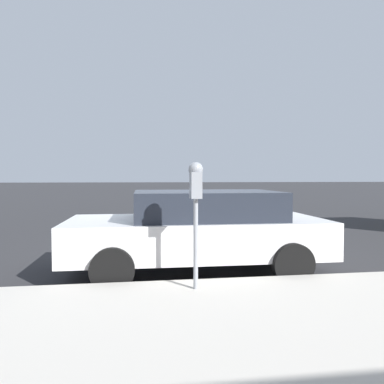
# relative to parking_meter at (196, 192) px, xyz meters

# --- Properties ---
(ground_plane) EXTENTS (220.00, 220.00, 0.00)m
(ground_plane) POSITION_rel_parking_meter_xyz_m (2.66, -0.34, -1.44)
(ground_plane) COLOR #2B2B2D
(parking_meter) EXTENTS (0.21, 0.19, 1.65)m
(parking_meter) POSITION_rel_parking_meter_xyz_m (0.00, 0.00, 0.00)
(parking_meter) COLOR gray
(parking_meter) RESTS_ON sidewalk
(car_white) EXTENTS (2.22, 4.36, 1.39)m
(car_white) POSITION_rel_parking_meter_xyz_m (1.57, -0.30, -0.69)
(car_white) COLOR silver
(car_white) RESTS_ON ground_plane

